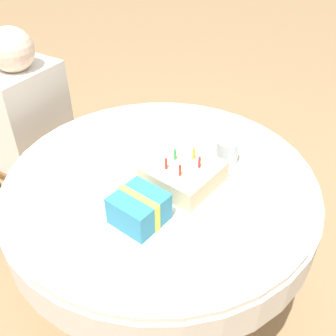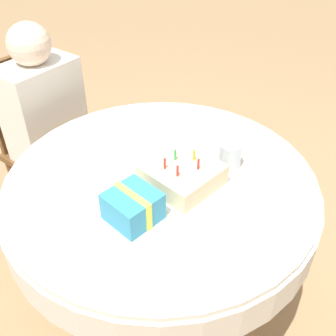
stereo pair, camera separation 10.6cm
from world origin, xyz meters
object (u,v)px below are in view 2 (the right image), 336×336
object	(u,v)px
person	(47,115)
gift_box	(133,207)
chair	(42,139)
drinking_glass	(230,155)
birthday_cake	(182,175)

from	to	relation	value
person	gift_box	xyz separation A→B (m)	(-0.23, -0.89, 0.14)
chair	gift_box	bearing A→B (deg)	-109.85
person	drinking_glass	xyz separation A→B (m)	(0.20, -0.94, 0.14)
chair	person	bearing A→B (deg)	-90.00
person	birthday_cake	world-z (taller)	person
birthday_cake	drinking_glass	xyz separation A→B (m)	(0.19, -0.05, 0.01)
birthday_cake	person	bearing A→B (deg)	90.10
chair	gift_box	size ratio (longest dim) A/B	6.13
person	gift_box	size ratio (longest dim) A/B	7.42
birthday_cake	gift_box	world-z (taller)	birthday_cake
person	drinking_glass	distance (m)	0.97
birthday_cake	drinking_glass	distance (m)	0.20
gift_box	birthday_cake	bearing A→B (deg)	1.26
birthday_cake	gift_box	xyz separation A→B (m)	(-0.23, -0.01, 0.01)
person	birthday_cake	xyz separation A→B (m)	(0.00, -0.89, 0.13)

